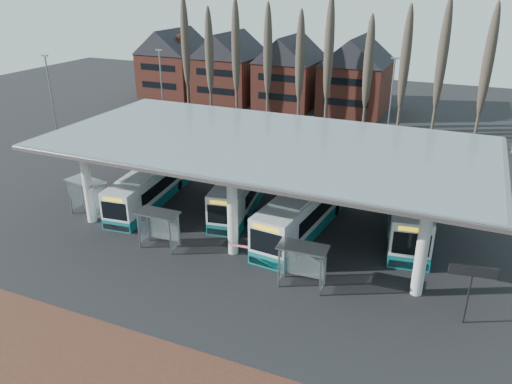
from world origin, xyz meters
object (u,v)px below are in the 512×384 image
at_px(bus_3, 408,207).
at_px(shelter_1, 159,221).
at_px(bus_0, 150,186).
at_px(bus_2, 305,210).
at_px(shelter_0, 88,189).
at_px(shelter_2, 303,256).
at_px(bus_1, 243,188).

height_order(bus_3, shelter_1, bus_3).
xyz_separation_m(bus_0, shelter_1, (4.86, -5.98, 0.52)).
bearing_deg(bus_2, bus_3, 31.82).
bearing_deg(bus_3, shelter_0, -170.96).
xyz_separation_m(shelter_0, shelter_2, (18.43, -2.76, -0.12)).
relative_size(bus_0, bus_2, 0.90).
bearing_deg(bus_3, bus_2, -162.73).
bearing_deg(bus_1, bus_3, -4.28).
distance_m(bus_1, shelter_2, 12.30).
bearing_deg(shelter_2, bus_1, 129.57).
bearing_deg(bus_3, bus_1, 176.21).
bearing_deg(shelter_1, bus_1, 73.28).
distance_m(bus_2, shelter_0, 16.79).
xyz_separation_m(bus_1, bus_2, (6.02, -2.20, 0.11)).
relative_size(bus_3, shelter_1, 4.29).
xyz_separation_m(bus_0, bus_2, (13.18, 0.38, 0.16)).
distance_m(bus_1, shelter_0, 12.08).
bearing_deg(shelter_0, shelter_2, 2.06).
relative_size(bus_0, shelter_1, 3.78).
distance_m(bus_1, bus_2, 6.41).
xyz_separation_m(bus_2, shelter_2, (2.18, -6.95, 0.40)).
relative_size(bus_2, shelter_2, 4.10).
bearing_deg(bus_2, shelter_1, -137.26).
bearing_deg(bus_1, bus_2, -29.74).
bearing_deg(bus_2, bus_1, 165.29).
bearing_deg(bus_1, bus_0, -169.85).
bearing_deg(bus_0, bus_3, 4.03).
relative_size(bus_0, shelter_0, 3.30).
height_order(bus_1, shelter_1, bus_1).
xyz_separation_m(bus_1, shelter_1, (-2.30, -8.56, 0.47)).
xyz_separation_m(bus_0, shelter_2, (15.36, -6.57, 0.56)).
distance_m(bus_1, bus_3, 12.95).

